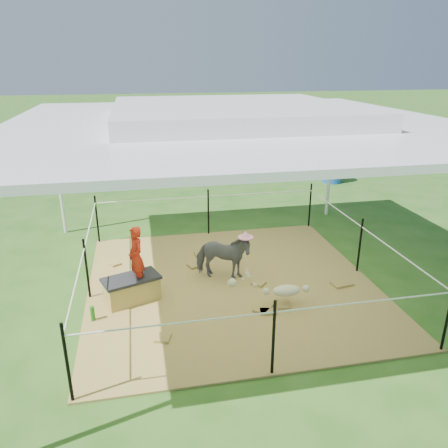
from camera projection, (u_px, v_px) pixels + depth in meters
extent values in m
plane|color=#2D5919|center=(231.00, 284.00, 7.22)|extent=(90.00, 90.00, 0.00)
cube|color=brown|center=(231.00, 284.00, 7.21)|extent=(4.60, 4.60, 0.03)
cylinder|color=silver|center=(58.00, 173.00, 8.96)|extent=(0.07, 0.07, 2.60)
cylinder|color=silver|center=(331.00, 161.00, 10.07)|extent=(0.07, 0.07, 2.60)
cube|color=white|center=(232.00, 122.00, 6.29)|extent=(6.30, 6.30, 0.08)
cube|color=white|center=(232.00, 112.00, 6.24)|extent=(3.30, 3.30, 0.22)
cylinder|color=black|center=(97.00, 220.00, 8.69)|extent=(0.04, 0.04, 1.00)
cylinder|color=black|center=(208.00, 212.00, 9.11)|extent=(0.04, 0.04, 1.00)
cylinder|color=black|center=(310.00, 206.00, 9.52)|extent=(0.04, 0.04, 1.00)
cylinder|color=black|center=(87.00, 269.00, 6.63)|extent=(0.04, 0.04, 1.00)
cylinder|color=black|center=(360.00, 246.00, 7.46)|extent=(0.04, 0.04, 1.00)
cylinder|color=black|center=(67.00, 364.00, 4.56)|extent=(0.04, 0.04, 1.00)
cylinder|color=black|center=(273.00, 339.00, 4.98)|extent=(0.04, 0.04, 1.00)
cylinder|color=black|center=(448.00, 317.00, 5.39)|extent=(0.04, 0.04, 1.00)
cylinder|color=white|center=(208.00, 196.00, 8.98)|extent=(4.50, 0.02, 0.02)
cylinder|color=white|center=(275.00, 312.00, 4.85)|extent=(4.50, 0.02, 0.02)
cylinder|color=white|center=(362.00, 227.00, 7.34)|extent=(0.02, 4.50, 0.02)
cylinder|color=white|center=(84.00, 248.00, 6.50)|extent=(0.02, 4.50, 0.02)
cube|color=olive|center=(132.00, 290.00, 6.63)|extent=(0.87, 0.64, 0.35)
cube|color=black|center=(131.00, 279.00, 6.56)|extent=(0.94, 0.70, 0.04)
imported|color=red|center=(136.00, 251.00, 6.42)|extent=(0.33, 0.40, 0.94)
cylinder|color=#1B6F18|center=(93.00, 313.00, 6.14)|extent=(0.08, 0.08, 0.22)
imported|color=#515157|center=(223.00, 257.00, 7.22)|extent=(1.03, 0.74, 0.80)
cylinder|color=pink|center=(223.00, 231.00, 7.06)|extent=(0.25, 0.25, 0.12)
cylinder|color=blue|center=(333.00, 168.00, 13.12)|extent=(0.72, 0.72, 0.88)
cube|color=brown|center=(221.00, 157.00, 15.02)|extent=(1.66, 1.21, 0.69)
cube|color=#51341B|center=(313.00, 146.00, 16.83)|extent=(2.12, 1.77, 0.76)
imported|color=#347CC4|center=(249.00, 152.00, 14.57)|extent=(0.73, 0.65, 1.24)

